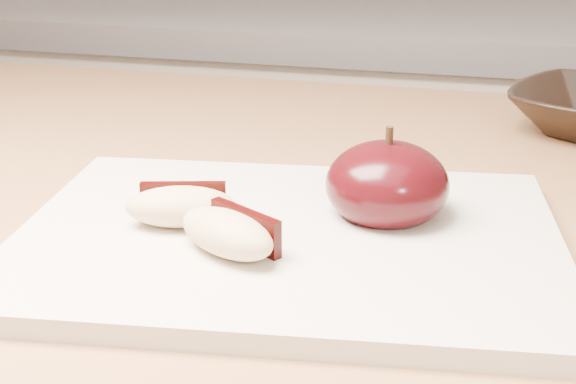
# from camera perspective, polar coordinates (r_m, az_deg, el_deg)

# --- Properties ---
(back_cabinet) EXTENTS (2.40, 0.62, 0.94)m
(back_cabinet) POSITION_cam_1_polar(r_m,az_deg,el_deg) (1.41, 5.52, -5.83)
(back_cabinet) COLOR silver
(back_cabinet) RESTS_ON ground
(cutting_board) EXTENTS (0.35, 0.28, 0.01)m
(cutting_board) POSITION_cam_1_polar(r_m,az_deg,el_deg) (0.49, -0.00, -3.46)
(cutting_board) COLOR beige
(cutting_board) RESTS_ON island_counter
(apple_half) EXTENTS (0.08, 0.08, 0.07)m
(apple_half) POSITION_cam_1_polar(r_m,az_deg,el_deg) (0.51, 7.06, 0.53)
(apple_half) COLOR black
(apple_half) RESTS_ON cutting_board
(apple_wedge_a) EXTENTS (0.07, 0.05, 0.02)m
(apple_wedge_a) POSITION_cam_1_polar(r_m,az_deg,el_deg) (0.49, -7.60, -0.98)
(apple_wedge_a) COLOR #DDBD8C
(apple_wedge_a) RESTS_ON cutting_board
(apple_wedge_b) EXTENTS (0.07, 0.06, 0.02)m
(apple_wedge_b) POSITION_cam_1_polar(r_m,az_deg,el_deg) (0.45, -4.21, -2.90)
(apple_wedge_b) COLOR #DDBD8C
(apple_wedge_b) RESTS_ON cutting_board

